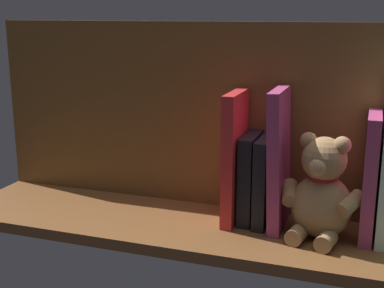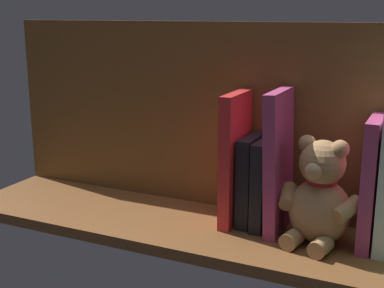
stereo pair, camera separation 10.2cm
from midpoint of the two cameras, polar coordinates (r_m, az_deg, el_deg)
name	(u,v)px [view 2 (the right image)]	position (r cm, az deg, el deg)	size (l,w,h in cm)	color
ground_plane	(192,226)	(107.10, 2.75, -8.89)	(98.04, 26.38, 2.20)	brown
shelf_back_panel	(214,116)	(110.88, 5.04, 2.97)	(98.04, 1.50, 38.80)	brown
book_1	(371,183)	(99.42, 21.58, -3.95)	(2.34, 12.27, 23.16)	#B23F72
teddy_bear	(320,197)	(98.14, 16.54, -5.60)	(15.54, 14.05, 19.54)	tan
book_2	(279,162)	(100.74, 12.21, -1.94)	(2.29, 12.82, 26.83)	#B23F72
book_3	(265,183)	(103.41, 10.67, -4.20)	(2.41, 11.35, 17.31)	black
book_4	(251,180)	(104.49, 9.14, -3.89)	(2.70, 10.52, 17.51)	black
book_5	(235,159)	(103.27, 7.52, -1.62)	(2.34, 12.31, 25.85)	red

